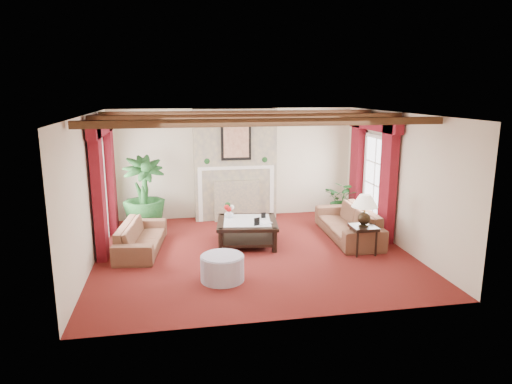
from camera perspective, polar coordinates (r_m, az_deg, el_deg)
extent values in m
plane|color=#460D0C|center=(9.08, -0.36, -7.54)|extent=(6.00, 6.00, 0.00)
plane|color=white|center=(8.54, -0.38, 9.73)|extent=(6.00, 6.00, 0.00)
cube|color=beige|center=(11.38, -2.77, 3.61)|extent=(6.00, 0.02, 2.70)
cube|color=beige|center=(8.72, -20.18, 0.05)|extent=(0.02, 5.50, 2.70)
cube|color=beige|center=(9.68, 17.41, 1.44)|extent=(0.02, 5.50, 2.70)
imported|color=#380F16|center=(9.36, -14.19, -4.89)|extent=(2.06, 1.03, 0.75)
imported|color=#380F16|center=(10.05, 11.47, -3.19)|extent=(2.28, 0.82, 0.87)
imported|color=black|center=(10.71, -13.75, -2.13)|extent=(1.85, 2.19, 0.94)
imported|color=black|center=(11.42, 10.89, -1.55)|extent=(1.81, 1.81, 0.76)
cylinder|color=#9593A7|center=(7.77, -4.22, -9.46)|extent=(0.74, 0.74, 0.43)
imported|color=silver|center=(9.61, -3.40, -2.71)|extent=(0.23, 0.23, 0.19)
imported|color=black|center=(9.19, 0.63, -3.15)|extent=(0.21, 0.14, 0.27)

